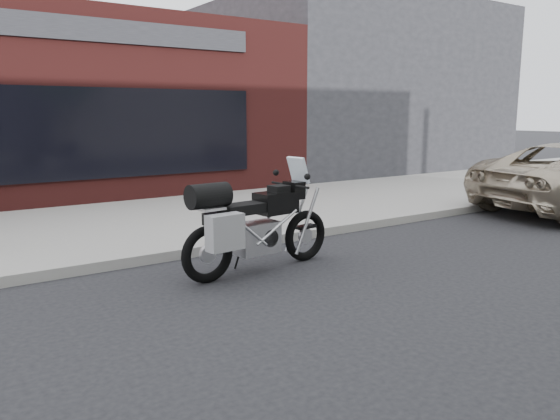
{
  "coord_description": "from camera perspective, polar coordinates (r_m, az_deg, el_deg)",
  "views": [
    {
      "loc": [
        -4.28,
        -3.29,
        2.14
      ],
      "look_at": [
        -0.2,
        2.7,
        0.85
      ],
      "focal_mm": 35.0,
      "sensor_mm": 36.0,
      "label": 1
    }
  ],
  "objects": [
    {
      "name": "neighbour_building",
      "position": [
        22.44,
        5.41,
        12.24
      ],
      "size": [
        10.0,
        10.0,
        6.0
      ],
      "primitive_type": "cube",
      "color": "#29292E",
      "rests_on": "ground"
    },
    {
      "name": "ground",
      "position": [
        5.81,
        17.25,
        -12.0
      ],
      "size": [
        120.0,
        120.0,
        0.0
      ],
      "primitive_type": "plane",
      "color": "black",
      "rests_on": "ground"
    },
    {
      "name": "near_sidewalk",
      "position": [
        11.34,
        -11.48,
        -0.61
      ],
      "size": [
        44.0,
        6.0,
        0.15
      ],
      "primitive_type": "cube",
      "color": "gray",
      "rests_on": "ground"
    },
    {
      "name": "storefront",
      "position": [
        17.43,
        -27.13,
        9.36
      ],
      "size": [
        14.0,
        10.07,
        4.5
      ],
      "color": "#551D1B",
      "rests_on": "ground"
    },
    {
      "name": "motorcycle",
      "position": [
        7.3,
        -3.01,
        -1.58
      ],
      "size": [
        2.43,
        0.93,
        1.54
      ],
      "rotation": [
        0.0,
        0.0,
        0.1
      ],
      "color": "black",
      "rests_on": "ground"
    }
  ]
}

